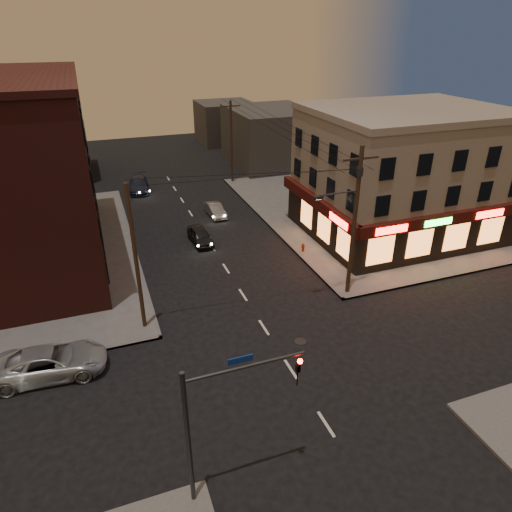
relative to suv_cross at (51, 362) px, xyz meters
name	(u,v)px	position (x,y,z in m)	size (l,w,h in m)	color
ground	(291,369)	(11.92, -4.00, -0.78)	(120.00, 120.00, 0.00)	black
sidewalk_ne	(378,207)	(29.92, 15.00, -0.71)	(24.00, 28.00, 0.15)	#514F4C
pizza_building	(402,173)	(27.85, 9.43, 4.56)	(15.85, 12.85, 10.50)	gray
brick_apartment	(2,177)	(-2.58, 15.00, 5.87)	(12.00, 20.00, 13.00)	#431815
bg_building_ne_a	(271,137)	(25.92, 34.00, 2.72)	(10.00, 12.00, 7.00)	#3F3D3A
bg_building_nw	(46,143)	(-1.08, 38.00, 3.22)	(9.00, 10.00, 8.00)	#3F3D3A
bg_building_ne_b	(225,122)	(23.92, 48.00, 2.22)	(8.00, 8.00, 6.00)	#3F3D3A
utility_pole_main	(353,215)	(18.61, 1.80, 4.98)	(4.20, 0.44, 10.00)	#382619
utility_pole_far	(231,142)	(18.72, 28.00, 3.87)	(0.26, 0.26, 9.00)	#382619
utility_pole_west	(136,260)	(5.12, 2.50, 3.87)	(0.24, 0.24, 9.00)	#382619
traffic_signal	(215,415)	(6.36, -9.60, 3.37)	(4.49, 0.32, 6.47)	#333538
suv_cross	(51,362)	(0.00, 0.00, 0.00)	(2.60, 5.64, 1.57)	#9B9FA3
sedan_near	(200,236)	(11.23, 13.13, -0.13)	(1.55, 3.85, 1.31)	black
sedan_mid	(215,210)	(14.03, 18.60, -0.19)	(1.27, 3.63, 1.20)	slate
sedan_far	(139,185)	(8.12, 28.59, -0.06)	(2.03, 5.00, 1.45)	#1B2237
fire_hydrant	(303,247)	(18.52, 8.43, -0.25)	(0.32, 0.32, 0.70)	maroon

